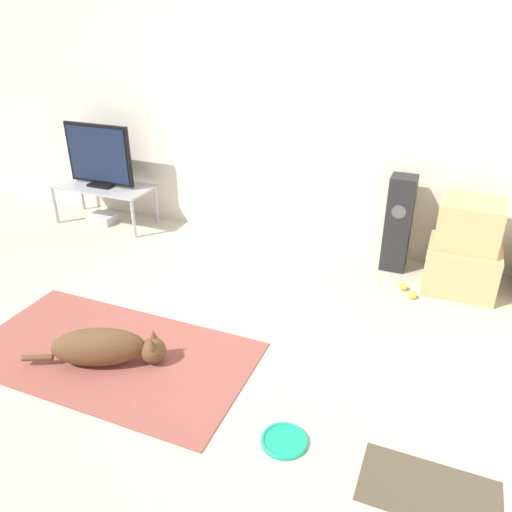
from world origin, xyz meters
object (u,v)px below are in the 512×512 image
at_px(frisbee, 284,440).
at_px(tv_stand, 104,189).
at_px(dog, 105,347).
at_px(floor_speaker, 398,224).
at_px(tv, 99,156).
at_px(cardboard_box_upper, 469,224).
at_px(tennis_ball_by_boxes, 403,287).
at_px(game_console, 103,218).
at_px(tennis_ball_near_speaker, 412,295).
at_px(cardboard_box_lower, 461,268).

distance_m(frisbee, tv_stand, 3.64).
height_order(dog, floor_speaker, floor_speaker).
xyz_separation_m(dog, tv, (-1.52, 2.03, 0.62)).
relative_size(cardboard_box_upper, tennis_ball_by_boxes, 7.37).
xyz_separation_m(tv_stand, game_console, (-0.06, -0.01, -0.34)).
distance_m(frisbee, game_console, 3.66).
xyz_separation_m(cardboard_box_upper, tv, (-3.68, 0.04, 0.16)).
bearing_deg(tv, tennis_ball_near_speaker, -6.38).
bearing_deg(cardboard_box_upper, frisbee, -110.43).
distance_m(cardboard_box_lower, cardboard_box_upper, 0.39).
xyz_separation_m(frisbee, tv, (-2.87, 2.22, 0.74)).
relative_size(tv, tennis_ball_near_speaker, 11.85).
relative_size(frisbee, floor_speaker, 0.30).
height_order(tv, tennis_ball_near_speaker, tv).
height_order(frisbee, cardboard_box_upper, cardboard_box_upper).
relative_size(tv_stand, tennis_ball_by_boxes, 16.43).
relative_size(frisbee, tennis_ball_by_boxes, 4.03).
bearing_deg(cardboard_box_lower, game_console, 179.41).
bearing_deg(tennis_ball_near_speaker, frisbee, -104.62).
height_order(cardboard_box_lower, cardboard_box_upper, cardboard_box_upper).
xyz_separation_m(frisbee, cardboard_box_lower, (0.82, 2.16, 0.19)).
bearing_deg(tennis_ball_near_speaker, floor_speaker, 115.02).
height_order(cardboard_box_lower, tv, tv).
relative_size(cardboard_box_upper, tennis_ball_near_speaker, 7.37).
relative_size(dog, tennis_ball_by_boxes, 13.57).
bearing_deg(dog, frisbee, -7.81).
xyz_separation_m(tennis_ball_near_speaker, game_console, (-3.41, 0.36, 0.01)).
relative_size(cardboard_box_lower, tennis_ball_near_speaker, 8.68).
height_order(tv_stand, tv, tv).
xyz_separation_m(cardboard_box_upper, floor_speaker, (-0.57, 0.17, -0.16)).
bearing_deg(tennis_ball_near_speaker, tennis_ball_by_boxes, 128.54).
bearing_deg(cardboard_box_upper, floor_speaker, 163.57).
height_order(cardboard_box_lower, tennis_ball_near_speaker, cardboard_box_lower).
bearing_deg(game_console, floor_speaker, 2.60).
bearing_deg(game_console, frisbee, -36.94).
xyz_separation_m(frisbee, tennis_ball_by_boxes, (0.39, 1.95, 0.02)).
xyz_separation_m(dog, tennis_ball_by_boxes, (1.74, 1.77, -0.11)).
xyz_separation_m(tennis_ball_by_boxes, tennis_ball_near_speaker, (0.09, -0.11, 0.00)).
bearing_deg(cardboard_box_upper, dog, -137.22).
bearing_deg(cardboard_box_upper, game_console, 179.64).
bearing_deg(floor_speaker, tennis_ball_near_speaker, -64.98).
height_order(dog, cardboard_box_upper, cardboard_box_upper).
bearing_deg(tennis_ball_near_speaker, cardboard_box_lower, 43.36).
bearing_deg(tv_stand, game_console, -169.40).
height_order(cardboard_box_lower, floor_speaker, floor_speaker).
height_order(floor_speaker, tennis_ball_by_boxes, floor_speaker).
bearing_deg(tv_stand, tennis_ball_near_speaker, -6.34).
xyz_separation_m(floor_speaker, tv_stand, (-3.11, -0.13, -0.05)).
xyz_separation_m(cardboard_box_lower, game_console, (-3.75, 0.04, -0.16)).
bearing_deg(dog, cardboard_box_lower, 42.43).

